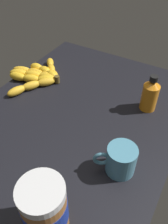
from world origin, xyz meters
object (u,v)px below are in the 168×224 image
at_px(banana_bunch, 37,75).
at_px(coffee_mug, 120,160).
at_px(peanut_butter_jar, 45,208).
at_px(honey_bottle, 150,94).

distance_m(banana_bunch, coffee_mug, 0.52).
bearing_deg(peanut_butter_jar, coffee_mug, -20.37).
bearing_deg(banana_bunch, honey_bottle, -83.20).
relative_size(honey_bottle, coffee_mug, 1.25).
distance_m(banana_bunch, honey_bottle, 0.45).
bearing_deg(coffee_mug, honey_bottle, 3.61).
height_order(honey_bottle, coffee_mug, honey_bottle).
xyz_separation_m(peanut_butter_jar, honey_bottle, (0.50, -0.06, -0.02)).
xyz_separation_m(banana_bunch, coffee_mug, (-0.23, -0.47, 0.03)).
height_order(peanut_butter_jar, coffee_mug, peanut_butter_jar).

